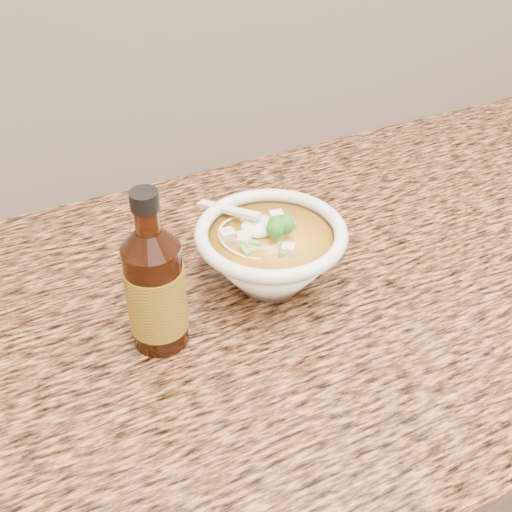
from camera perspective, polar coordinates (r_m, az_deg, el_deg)
name	(u,v)px	position (r m, az deg, el deg)	size (l,w,h in m)	color
cabinet	(346,465)	(1.20, 8.05, -17.95)	(4.00, 0.65, 0.86)	black
counter_slab	(375,267)	(0.87, 10.57, -0.97)	(4.00, 0.68, 0.04)	#A56D3C
soup_bowl	(271,254)	(0.78, 1.30, 0.16)	(0.18, 0.20, 0.10)	white
hot_sauce_bottle	(156,289)	(0.69, -8.92, -2.94)	(0.07, 0.07, 0.19)	#3B1508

